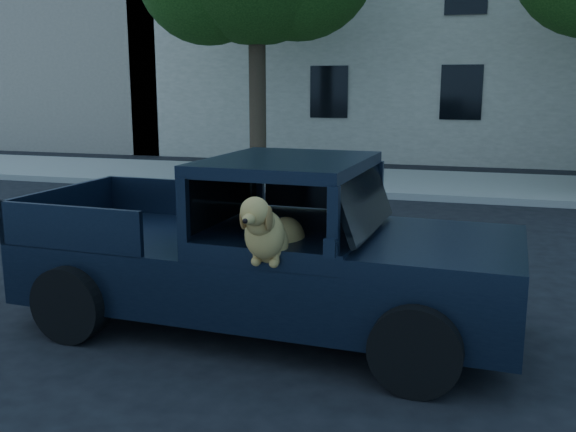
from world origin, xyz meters
name	(u,v)px	position (x,y,z in m)	size (l,w,h in m)	color
ground	(313,312)	(0.00, 0.00, 0.00)	(120.00, 120.00, 0.00)	black
far_sidewalk	(408,183)	(0.00, 9.20, 0.07)	(60.00, 4.00, 0.15)	gray
lane_stripes	(499,249)	(2.00, 3.40, 0.01)	(21.60, 0.14, 0.01)	silver
building_main	(532,19)	(3.00, 16.50, 4.50)	(26.00, 6.00, 9.00)	beige
building_left	(57,45)	(-15.00, 16.50, 4.00)	(12.00, 6.00, 8.00)	tan
pickup_truck	(258,271)	(-0.42, -0.59, 0.59)	(4.93, 2.59, 1.74)	black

